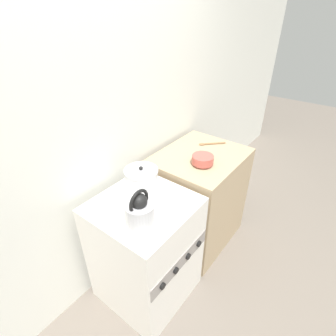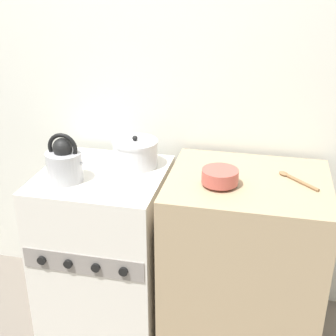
{
  "view_description": "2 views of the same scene",
  "coord_description": "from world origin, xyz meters",
  "px_view_note": "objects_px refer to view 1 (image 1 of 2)",
  "views": [
    {
      "loc": [
        -0.95,
        -0.63,
        2.0
      ],
      "look_at": [
        0.32,
        0.35,
        0.99
      ],
      "focal_mm": 28.0,
      "sensor_mm": 36.0,
      "label": 1
    },
    {
      "loc": [
        0.8,
        -1.72,
        1.89
      ],
      "look_at": [
        0.36,
        0.28,
        0.97
      ],
      "focal_mm": 50.0,
      "sensor_mm": 36.0,
      "label": 2
    }
  ],
  "objects_px": {
    "cooking_pot": "(142,178)",
    "enamel_bowl": "(203,160)",
    "stove": "(146,250)",
    "kettle": "(140,211)"
  },
  "relations": [
    {
      "from": "cooking_pot",
      "to": "enamel_bowl",
      "type": "xyz_separation_m",
      "value": [
        0.47,
        -0.22,
        0.01
      ]
    },
    {
      "from": "cooking_pot",
      "to": "enamel_bowl",
      "type": "bearing_deg",
      "value": -24.73
    },
    {
      "from": "stove",
      "to": "enamel_bowl",
      "type": "distance_m",
      "value": 0.81
    },
    {
      "from": "enamel_bowl",
      "to": "stove",
      "type": "bearing_deg",
      "value": 172.77
    },
    {
      "from": "kettle",
      "to": "enamel_bowl",
      "type": "bearing_deg",
      "value": 2.57
    },
    {
      "from": "stove",
      "to": "cooking_pot",
      "type": "bearing_deg",
      "value": 43.94
    },
    {
      "from": "kettle",
      "to": "enamel_bowl",
      "type": "distance_m",
      "value": 0.76
    },
    {
      "from": "cooking_pot",
      "to": "stove",
      "type": "bearing_deg",
      "value": -136.06
    },
    {
      "from": "stove",
      "to": "enamel_bowl",
      "type": "bearing_deg",
      "value": -7.23
    },
    {
      "from": "stove",
      "to": "cooking_pot",
      "type": "distance_m",
      "value": 0.55
    }
  ]
}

